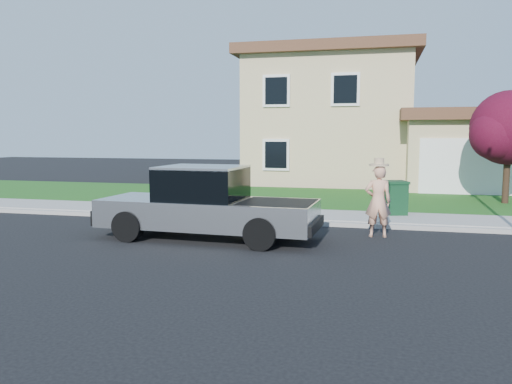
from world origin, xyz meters
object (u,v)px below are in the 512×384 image
pickup_truck (207,205)px  woman (378,200)px  trash_bin (396,197)px  ornamental_tree (510,131)px

pickup_truck → woman: (4.04, 1.21, 0.10)m
pickup_truck → trash_bin: (4.55, 4.08, -0.17)m
ornamental_tree → trash_bin: bearing=-135.6°
pickup_truck → ornamental_tree: size_ratio=1.37×
ornamental_tree → trash_bin: ornamental_tree is taller
pickup_truck → woman: woman is taller
pickup_truck → trash_bin: pickup_truck is taller
pickup_truck → ornamental_tree: bearing=45.6°
pickup_truck → woman: 4.22m
woman → trash_bin: size_ratio=1.95×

